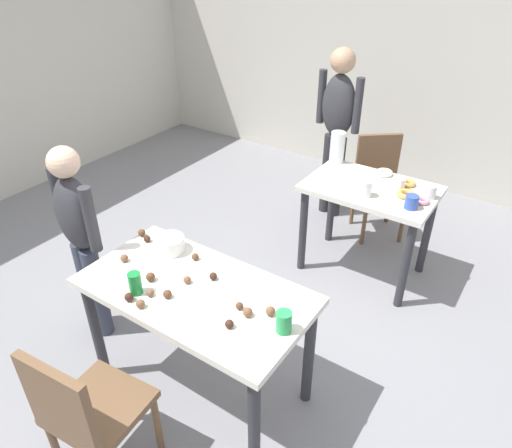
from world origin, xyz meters
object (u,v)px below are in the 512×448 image
at_px(dining_table_near, 196,304).
at_px(mixing_bowl, 170,244).
at_px(soda_can, 135,283).
at_px(person_girl_near, 80,231).
at_px(person_adult_far, 337,120).
at_px(chair_near_table, 85,410).
at_px(dining_table_far, 369,203).
at_px(chair_far_table, 379,179).
at_px(pitcher_far, 337,147).

distance_m(dining_table_near, mixing_bowl, 0.41).
relative_size(mixing_bowl, soda_can, 1.41).
distance_m(dining_table_near, person_girl_near, 0.91).
distance_m(dining_table_near, person_adult_far, 2.34).
xyz_separation_m(dining_table_near, chair_near_table, (-0.07, -0.70, -0.14)).
relative_size(dining_table_far, chair_far_table, 1.07).
relative_size(chair_near_table, person_adult_far, 0.56).
relative_size(soda_can, pitcher_far, 0.49).
height_order(person_adult_far, mixing_bowl, person_adult_far).
distance_m(chair_far_table, mixing_bowl, 2.15).
xyz_separation_m(dining_table_far, soda_can, (-0.54, -1.80, 0.20)).
height_order(dining_table_near, chair_far_table, chair_far_table).
bearing_deg(chair_far_table, chair_near_table, -94.31).
height_order(person_adult_far, soda_can, person_adult_far).
height_order(dining_table_far, chair_near_table, chair_near_table).
bearing_deg(person_adult_far, pitcher_far, -63.88).
distance_m(person_adult_far, pitcher_far, 0.49).
bearing_deg(dining_table_far, chair_far_table, 103.78).
bearing_deg(pitcher_far, mixing_bowl, -98.44).
relative_size(dining_table_far, mixing_bowl, 5.43).
relative_size(dining_table_near, pitcher_far, 4.90).
bearing_deg(mixing_bowl, pitcher_far, 81.56).
bearing_deg(pitcher_far, dining_table_far, -31.76).
distance_m(chair_near_table, chair_far_table, 2.97).
xyz_separation_m(person_girl_near, person_adult_far, (0.59, 2.31, 0.14)).
xyz_separation_m(dining_table_far, chair_near_table, (-0.38, -2.31, -0.12)).
distance_m(mixing_bowl, pitcher_far, 1.69).
bearing_deg(chair_far_table, soda_can, -98.82).
xyz_separation_m(chair_far_table, person_girl_near, (-1.05, -2.27, 0.29)).
bearing_deg(person_adult_far, chair_far_table, -5.30).
distance_m(dining_table_near, chair_near_table, 0.72).
xyz_separation_m(chair_near_table, mixing_bowl, (-0.27, 0.89, 0.30)).
bearing_deg(mixing_bowl, person_girl_near, -160.80).
distance_m(chair_near_table, person_adult_far, 3.04).
distance_m(dining_table_far, pitcher_far, 0.54).
bearing_deg(dining_table_far, pitcher_far, 148.24).
bearing_deg(person_adult_far, dining_table_far, -48.08).
bearing_deg(soda_can, dining_table_near, 40.85).
height_order(person_girl_near, mixing_bowl, person_girl_near).
distance_m(chair_far_table, pitcher_far, 0.60).
bearing_deg(chair_far_table, person_adult_far, 174.70).
xyz_separation_m(mixing_bowl, soda_can, (0.11, -0.38, 0.02)).
height_order(dining_table_far, person_adult_far, person_adult_far).
bearing_deg(chair_far_table, person_girl_near, -114.87).
xyz_separation_m(chair_near_table, person_adult_far, (-0.24, 3.00, 0.43)).
distance_m(person_girl_near, person_adult_far, 2.39).
relative_size(dining_table_far, person_girl_near, 0.70).
distance_m(chair_far_table, person_adult_far, 0.63).
height_order(chair_far_table, soda_can, soda_can).
xyz_separation_m(dining_table_far, pitcher_far, (-0.41, 0.25, 0.26)).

